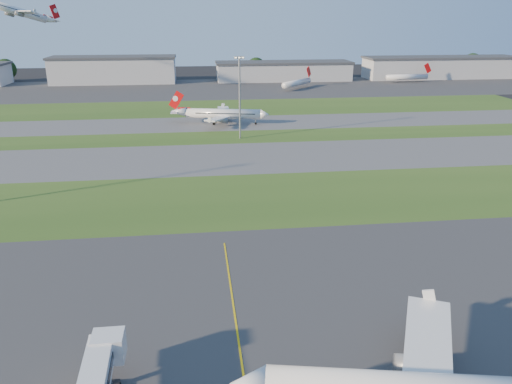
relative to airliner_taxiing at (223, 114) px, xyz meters
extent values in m
plane|color=black|center=(-10.75, -131.28, -3.72)|extent=(700.00, 700.00, 0.00)
cube|color=#333335|center=(-10.75, -131.28, -3.71)|extent=(300.00, 70.00, 0.01)
cube|color=#2B4D19|center=(-10.75, -79.28, -3.71)|extent=(300.00, 34.00, 0.01)
cube|color=#515154|center=(-10.75, -46.28, -3.71)|extent=(300.00, 32.00, 0.01)
cube|color=#2B4D19|center=(-10.75, -21.28, -3.71)|extent=(300.00, 18.00, 0.01)
cube|color=#515154|center=(-10.75, 0.72, -3.71)|extent=(300.00, 26.00, 0.01)
cube|color=#2B4D19|center=(-10.75, 33.72, -3.71)|extent=(300.00, 40.00, 0.01)
cube|color=#333335|center=(-10.75, 93.72, -3.71)|extent=(400.00, 80.00, 0.01)
cube|color=gold|center=(-5.75, -131.28, -3.72)|extent=(0.25, 60.00, 0.02)
cube|color=silver|center=(-20.25, -133.88, 0.28)|extent=(3.40, 3.00, 3.00)
cylinder|color=gray|center=(-20.25, -135.78, -2.12)|extent=(0.70, 0.70, 3.20)
cube|color=silver|center=(14.34, -137.65, 0.28)|extent=(11.32, 16.72, 1.67)
cylinder|color=slate|center=(12.28, -139.67, -0.91)|extent=(4.94, 3.32, 2.48)
cylinder|color=silver|center=(0.32, -0.07, 0.10)|extent=(27.38, 9.46, 3.46)
cube|color=red|center=(-16.53, 3.78, 4.74)|extent=(5.82, 1.63, 6.89)
cube|color=silver|center=(1.06, 7.22, -0.35)|extent=(4.36, 13.72, 1.41)
cube|color=silver|center=(-2.19, -6.96, -0.35)|extent=(9.82, 14.02, 1.41)
cylinder|color=slate|center=(1.94, 4.97, -1.35)|extent=(4.19, 2.89, 2.09)
cylinder|color=slate|center=(-0.42, -5.32, -1.35)|extent=(4.19, 2.89, 2.09)
cylinder|color=silver|center=(-90.75, 77.24, 35.78)|extent=(24.35, 20.78, 3.61)
cube|color=red|center=(-76.77, 88.63, 40.62)|extent=(4.98, 4.15, 7.18)
cube|color=silver|center=(-85.21, 71.95, 35.31)|extent=(13.95, 11.95, 1.47)
cube|color=silver|center=(-94.81, 83.72, 35.31)|extent=(9.92, 14.70, 1.47)
cylinder|color=slate|center=(-87.64, 72.67, 34.26)|extent=(4.47, 4.21, 2.18)
cylinder|color=slate|center=(-94.59, 81.20, 34.26)|extent=(4.47, 4.21, 2.18)
cylinder|color=silver|center=(44.91, 86.11, -0.52)|extent=(19.62, 21.60, 3.20)
cube|color=red|center=(53.53, 95.85, 4.28)|extent=(3.65, 4.08, 6.16)
cylinder|color=silver|center=(114.47, 104.60, -0.52)|extent=(26.19, 5.98, 3.20)
cube|color=red|center=(127.40, 106.00, 4.28)|extent=(5.18, 0.85, 6.16)
cylinder|color=gray|center=(4.25, -23.28, 8.78)|extent=(0.60, 0.60, 25.00)
cube|color=gray|center=(4.25, -23.28, 21.68)|extent=(3.20, 0.50, 0.80)
cube|color=#FFF2CC|center=(4.25, -23.28, 21.68)|extent=(2.80, 0.70, 0.35)
cube|color=#A8ABB0|center=(-55.75, 123.72, 3.28)|extent=(70.00, 22.00, 14.00)
cube|color=#383A3F|center=(-55.75, 123.72, 10.88)|extent=(71.40, 23.00, 1.20)
cube|color=#A8ABB0|center=(44.25, 123.72, 1.28)|extent=(80.00, 22.00, 10.00)
cube|color=#383A3F|center=(44.25, 123.72, 6.88)|extent=(81.60, 23.00, 1.20)
cube|color=#A8ABB0|center=(144.25, 123.72, 2.28)|extent=(95.00, 22.00, 12.00)
cube|color=#383A3F|center=(144.25, 123.72, 8.88)|extent=(96.90, 23.00, 1.20)
cylinder|color=black|center=(-120.75, 138.72, -1.52)|extent=(1.00, 1.00, 4.40)
sphere|color=black|center=(-120.75, 138.72, 3.43)|extent=(12.10, 12.10, 12.10)
cylinder|color=black|center=(-30.75, 134.72, -1.92)|extent=(1.00, 1.00, 3.60)
sphere|color=black|center=(-30.75, 134.72, 2.13)|extent=(9.90, 9.90, 9.90)
cylinder|color=black|center=(29.25, 137.72, -1.62)|extent=(1.00, 1.00, 4.20)
sphere|color=black|center=(29.25, 137.72, 3.11)|extent=(11.55, 11.55, 11.55)
cylinder|color=black|center=(104.25, 135.72, -1.82)|extent=(1.00, 1.00, 3.80)
sphere|color=black|center=(104.25, 135.72, 2.46)|extent=(10.45, 10.45, 10.45)
cylinder|color=black|center=(174.25, 139.72, -1.42)|extent=(1.00, 1.00, 4.60)
sphere|color=black|center=(174.25, 139.72, 3.76)|extent=(12.65, 12.65, 12.65)
camera|label=1|loc=(-9.89, -180.69, 34.20)|focal=35.00mm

